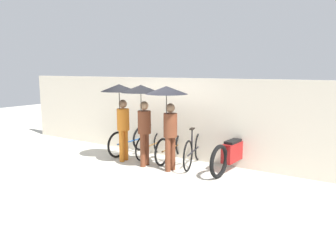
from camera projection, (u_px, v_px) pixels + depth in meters
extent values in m
plane|color=beige|center=(128.00, 172.00, 7.68)|extent=(30.00, 30.00, 0.00)
cube|color=beige|center=(169.00, 117.00, 8.99)|extent=(11.04, 0.12, 2.15)
torus|color=black|center=(141.00, 138.00, 9.67)|extent=(0.10, 0.73, 0.73)
torus|color=black|center=(117.00, 145.00, 8.88)|extent=(0.10, 0.73, 0.73)
cylinder|color=#19478C|center=(130.00, 141.00, 9.27)|extent=(0.09, 0.99, 0.04)
cylinder|color=#19478C|center=(125.00, 134.00, 9.09)|extent=(0.04, 0.04, 0.46)
cube|color=black|center=(125.00, 126.00, 9.05)|extent=(0.10, 0.20, 0.03)
cylinder|color=#19478C|center=(141.00, 128.00, 9.62)|extent=(0.04, 0.04, 0.62)
cylinder|color=#19478C|center=(141.00, 118.00, 9.56)|extent=(0.44, 0.05, 0.03)
torus|color=black|center=(160.00, 142.00, 9.40)|extent=(0.11, 0.65, 0.65)
torus|color=black|center=(142.00, 149.00, 8.56)|extent=(0.11, 0.65, 0.65)
cylinder|color=brown|center=(151.00, 145.00, 8.98)|extent=(0.13, 0.95, 0.04)
cylinder|color=brown|center=(148.00, 136.00, 8.79)|extent=(0.04, 0.04, 0.56)
cube|color=black|center=(148.00, 125.00, 8.74)|extent=(0.11, 0.21, 0.03)
cylinder|color=brown|center=(159.00, 130.00, 9.34)|extent=(0.04, 0.04, 0.68)
cylinder|color=brown|center=(159.00, 118.00, 9.28)|extent=(0.44, 0.07, 0.03)
torus|color=black|center=(182.00, 143.00, 9.08)|extent=(0.10, 0.70, 0.70)
torus|color=black|center=(162.00, 152.00, 8.13)|extent=(0.10, 0.70, 0.70)
cylinder|color=brown|center=(172.00, 147.00, 8.61)|extent=(0.12, 1.10, 0.04)
cylinder|color=brown|center=(169.00, 138.00, 8.39)|extent=(0.04, 0.04, 0.57)
cube|color=black|center=(169.00, 127.00, 8.34)|extent=(0.10, 0.21, 0.03)
cylinder|color=brown|center=(182.00, 133.00, 9.03)|extent=(0.04, 0.04, 0.60)
cylinder|color=brown|center=(182.00, 122.00, 8.98)|extent=(0.44, 0.06, 0.03)
torus|color=black|center=(199.00, 146.00, 8.64)|extent=(0.21, 0.73, 0.74)
torus|color=black|center=(188.00, 156.00, 7.68)|extent=(0.21, 0.73, 0.74)
cylinder|color=black|center=(194.00, 151.00, 8.16)|extent=(0.27, 1.02, 0.04)
cylinder|color=black|center=(192.00, 141.00, 7.94)|extent=(0.04, 0.04, 0.58)
cube|color=black|center=(192.00, 129.00, 7.89)|extent=(0.13, 0.22, 0.03)
cylinder|color=black|center=(199.00, 135.00, 8.59)|extent=(0.04, 0.04, 0.63)
cylinder|color=black|center=(199.00, 123.00, 8.54)|extent=(0.43, 0.13, 0.03)
cylinder|color=#C66B1E|center=(126.00, 145.00, 8.65)|extent=(0.13, 0.13, 0.82)
cylinder|color=#C66B1E|center=(122.00, 146.00, 8.49)|extent=(0.13, 0.13, 0.82)
cylinder|color=#C66B1E|center=(123.00, 119.00, 8.45)|extent=(0.32, 0.32, 0.56)
sphere|color=#997051|center=(123.00, 104.00, 8.38)|extent=(0.21, 0.21, 0.21)
cylinder|color=#332D28|center=(120.00, 105.00, 8.26)|extent=(0.02, 0.02, 0.70)
cone|color=black|center=(119.00, 88.00, 8.19)|extent=(0.93, 0.93, 0.18)
cylinder|color=brown|center=(147.00, 149.00, 8.19)|extent=(0.13, 0.13, 0.82)
cylinder|color=brown|center=(143.00, 151.00, 8.03)|extent=(0.13, 0.13, 0.82)
cylinder|color=brown|center=(144.00, 122.00, 7.99)|extent=(0.32, 0.32, 0.56)
sphere|color=tan|center=(144.00, 106.00, 7.92)|extent=(0.21, 0.21, 0.21)
cylinder|color=#332D28|center=(141.00, 107.00, 7.80)|extent=(0.02, 0.02, 0.70)
cone|color=black|center=(141.00, 89.00, 7.73)|extent=(0.93, 0.93, 0.18)
cylinder|color=brown|center=(173.00, 153.00, 7.80)|extent=(0.13, 0.13, 0.82)
cylinder|color=brown|center=(168.00, 155.00, 7.66)|extent=(0.13, 0.13, 0.82)
cylinder|color=brown|center=(170.00, 125.00, 7.61)|extent=(0.32, 0.32, 0.56)
sphere|color=#997051|center=(170.00, 108.00, 7.54)|extent=(0.21, 0.21, 0.21)
cylinder|color=#332D28|center=(166.00, 109.00, 7.44)|extent=(0.02, 0.02, 0.70)
cone|color=black|center=(166.00, 90.00, 7.37)|extent=(0.97, 0.97, 0.18)
torus|color=black|center=(244.00, 149.00, 8.27)|extent=(0.14, 0.76, 0.76)
torus|color=black|center=(219.00, 161.00, 7.20)|extent=(0.14, 0.76, 0.76)
cube|color=maroon|center=(233.00, 152.00, 7.72)|extent=(0.29, 0.76, 0.44)
cube|color=black|center=(233.00, 141.00, 7.68)|extent=(0.25, 0.54, 0.06)
cylinder|color=#B2B2B7|center=(245.00, 128.00, 8.18)|extent=(0.58, 0.07, 0.03)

